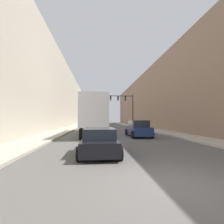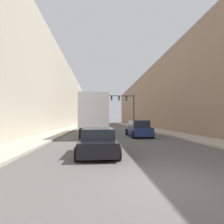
{
  "view_description": "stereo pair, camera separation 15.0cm",
  "coord_description": "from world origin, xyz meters",
  "px_view_note": "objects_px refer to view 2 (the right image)",
  "views": [
    {
      "loc": [
        -2.11,
        -4.84,
        1.86
      ],
      "look_at": [
        -0.69,
        10.58,
        2.45
      ],
      "focal_mm": 28.0,
      "sensor_mm": 36.0,
      "label": 1
    },
    {
      "loc": [
        -1.96,
        -4.86,
        1.86
      ],
      "look_at": [
        -0.69,
        10.58,
        2.45
      ],
      "focal_mm": 28.0,
      "sensor_mm": 36.0,
      "label": 2
    }
  ],
  "objects_px": {
    "semi_truck": "(95,115)",
    "suv_car": "(138,129)",
    "sedan_car": "(98,141)",
    "traffic_signal_gantry": "(126,104)"
  },
  "relations": [
    {
      "from": "suv_car",
      "to": "traffic_signal_gantry",
      "type": "xyz_separation_m",
      "value": [
        1.6,
        17.54,
        4.06
      ]
    },
    {
      "from": "semi_truck",
      "to": "suv_car",
      "type": "xyz_separation_m",
      "value": [
        4.58,
        -3.47,
        -1.55
      ]
    },
    {
      "from": "semi_truck",
      "to": "sedan_car",
      "type": "height_order",
      "value": "semi_truck"
    },
    {
      "from": "sedan_car",
      "to": "suv_car",
      "type": "xyz_separation_m",
      "value": [
        4.21,
        8.46,
        0.15
      ]
    },
    {
      "from": "suv_car",
      "to": "traffic_signal_gantry",
      "type": "distance_m",
      "value": 18.08
    },
    {
      "from": "sedan_car",
      "to": "traffic_signal_gantry",
      "type": "relative_size",
      "value": 0.68
    },
    {
      "from": "semi_truck",
      "to": "traffic_signal_gantry",
      "type": "height_order",
      "value": "traffic_signal_gantry"
    },
    {
      "from": "sedan_car",
      "to": "suv_car",
      "type": "relative_size",
      "value": 0.97
    },
    {
      "from": "traffic_signal_gantry",
      "to": "suv_car",
      "type": "bearing_deg",
      "value": -95.21
    },
    {
      "from": "sedan_car",
      "to": "suv_car",
      "type": "height_order",
      "value": "suv_car"
    }
  ]
}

